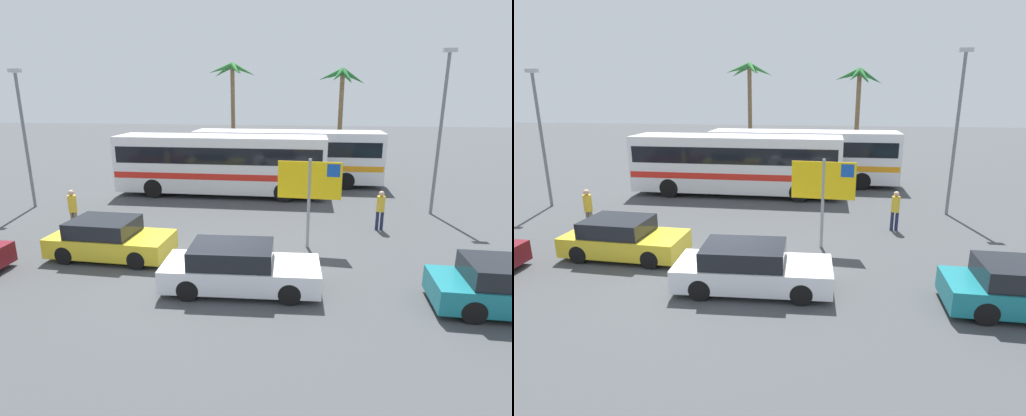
% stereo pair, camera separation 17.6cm
% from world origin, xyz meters
% --- Properties ---
extents(ground, '(120.00, 120.00, 0.00)m').
position_xyz_m(ground, '(0.00, 0.00, 0.00)').
color(ground, '#424447').
extents(bus_front_coach, '(11.08, 2.57, 3.17)m').
position_xyz_m(bus_front_coach, '(-1.97, 10.34, 1.78)').
color(bus_front_coach, white).
rests_on(bus_front_coach, ground).
extents(bus_rear_coach, '(11.08, 2.57, 3.17)m').
position_xyz_m(bus_rear_coach, '(1.39, 13.54, 1.78)').
color(bus_rear_coach, white).
rests_on(bus_rear_coach, ground).
extents(ferry_sign, '(2.20, 0.18, 3.20)m').
position_xyz_m(ferry_sign, '(2.77, 2.95, 2.33)').
color(ferry_sign, gray).
rests_on(ferry_sign, ground).
extents(car_yellow, '(4.04, 1.91, 1.32)m').
position_xyz_m(car_yellow, '(-3.86, 1.19, 0.64)').
color(car_yellow, yellow).
rests_on(car_yellow, ground).
extents(car_white, '(4.42, 1.90, 1.32)m').
position_xyz_m(car_white, '(0.83, -0.59, 0.64)').
color(car_white, silver).
rests_on(car_white, ground).
extents(pedestrian_near_sign, '(0.32, 0.32, 1.71)m').
position_xyz_m(pedestrian_near_sign, '(-6.49, 3.46, 1.01)').
color(pedestrian_near_sign, '#706656').
rests_on(pedestrian_near_sign, ground).
extents(pedestrian_crossing_lot, '(0.32, 0.32, 1.62)m').
position_xyz_m(pedestrian_crossing_lot, '(5.58, 5.22, 0.95)').
color(pedestrian_crossing_lot, '#1E2347').
rests_on(pedestrian_crossing_lot, ground).
extents(lamp_post_left_side, '(0.56, 0.20, 7.14)m').
position_xyz_m(lamp_post_left_side, '(8.31, 7.90, 3.89)').
color(lamp_post_left_side, slate).
rests_on(lamp_post_left_side, ground).
extents(lamp_post_right_side, '(0.56, 0.20, 6.39)m').
position_xyz_m(lamp_post_right_side, '(-10.49, 6.69, 3.52)').
color(lamp_post_right_side, slate).
rests_on(lamp_post_right_side, ground).
extents(palm_tree_seaside, '(3.70, 3.76, 7.64)m').
position_xyz_m(palm_tree_seaside, '(-3.44, 21.86, 6.11)').
color(palm_tree_seaside, brown).
rests_on(palm_tree_seaside, ground).
extents(palm_tree_inland, '(3.41, 3.27, 7.06)m').
position_xyz_m(palm_tree_inland, '(4.82, 19.64, 5.71)').
color(palm_tree_inland, brown).
rests_on(palm_tree_inland, ground).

